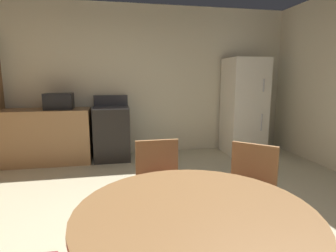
# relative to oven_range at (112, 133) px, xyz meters

# --- Properties ---
(ground_plane) EXTENTS (14.00, 14.00, 0.00)m
(ground_plane) POSITION_rel_oven_range_xyz_m (0.50, -2.73, -0.47)
(ground_plane) COLOR beige
(wall_back) EXTENTS (6.01, 0.12, 2.70)m
(wall_back) POSITION_rel_oven_range_xyz_m (0.50, 0.40, 0.88)
(wall_back) COLOR beige
(wall_back) RESTS_ON ground
(kitchen_counter) EXTENTS (1.86, 0.60, 0.90)m
(kitchen_counter) POSITION_rel_oven_range_xyz_m (-1.28, -0.00, -0.02)
(kitchen_counter) COLOR #9E754C
(kitchen_counter) RESTS_ON ground
(oven_range) EXTENTS (0.60, 0.60, 1.10)m
(oven_range) POSITION_rel_oven_range_xyz_m (0.00, 0.00, 0.00)
(oven_range) COLOR black
(oven_range) RESTS_ON ground
(refrigerator) EXTENTS (0.68, 0.68, 1.76)m
(refrigerator) POSITION_rel_oven_range_xyz_m (2.43, -0.05, 0.41)
(refrigerator) COLOR silver
(refrigerator) RESTS_ON ground
(microwave) EXTENTS (0.44, 0.32, 0.26)m
(microwave) POSITION_rel_oven_range_xyz_m (-0.83, -0.00, 0.56)
(microwave) COLOR black
(microwave) RESTS_ON kitchen_counter
(dining_table) EXTENTS (1.21, 1.21, 0.76)m
(dining_table) POSITION_rel_oven_range_xyz_m (0.43, -3.51, 0.14)
(dining_table) COLOR olive
(dining_table) RESTS_ON ground
(chair_northeast) EXTENTS (0.57, 0.57, 0.87)m
(chair_northeast) POSITION_rel_oven_range_xyz_m (1.11, -2.80, 0.03)
(chair_northeast) COLOR olive
(chair_northeast) RESTS_ON ground
(chair_north) EXTENTS (0.41, 0.41, 0.87)m
(chair_north) POSITION_rel_oven_range_xyz_m (0.42, -2.53, 0.03)
(chair_north) COLOR olive
(chair_north) RESTS_ON ground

